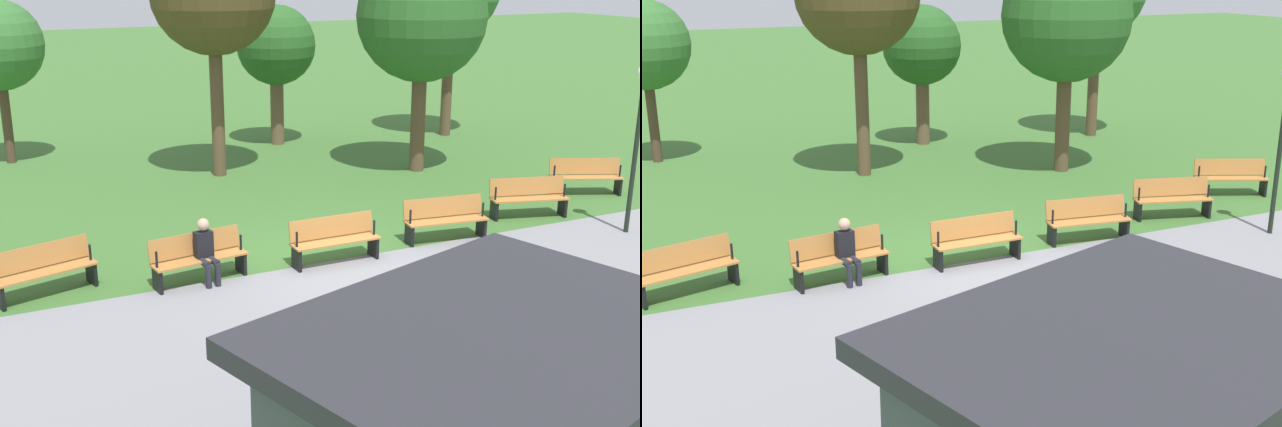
{
  "view_description": "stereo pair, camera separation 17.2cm",
  "coord_description": "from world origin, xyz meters",
  "views": [
    {
      "loc": [
        6.38,
        12.9,
        5.57
      ],
      "look_at": [
        -0.0,
        -0.72,
        0.8
      ],
      "focal_mm": 44.62,
      "sensor_mm": 36.0,
      "label": 1
    },
    {
      "loc": [
        6.23,
        12.98,
        5.57
      ],
      "look_at": [
        -0.0,
        -0.72,
        0.8
      ],
      "focal_mm": 44.62,
      "sensor_mm": 36.0,
      "label": 2
    }
  ],
  "objects": [
    {
      "name": "ground_plane",
      "position": [
        0.0,
        0.0,
        0.0
      ],
      "size": [
        120.0,
        120.0,
        0.0
      ],
      "primitive_type": "plane",
      "color": "#3D6B2D"
    },
    {
      "name": "path_paving",
      "position": [
        -0.0,
        2.76,
        0.0
      ],
      "size": [
        30.62,
        5.76,
        0.01
      ],
      "primitive_type": "cube",
      "color": "gray",
      "rests_on": "ground"
    },
    {
      "name": "bench_0",
      "position": [
        -7.78,
        -1.67,
        0.47
      ],
      "size": [
        1.81,
        1.14,
        0.89
      ],
      "rotation": [
        0.0,
        0.0,
        -0.41
      ],
      "color": "#B27538",
      "rests_on": "ground"
    },
    {
      "name": "bench_1",
      "position": [
        -5.27,
        -0.79,
        0.47
      ],
      "size": [
        1.83,
        0.93,
        0.89
      ],
      "rotation": [
        0.0,
        0.0,
        -0.27
      ],
      "color": "#B27538",
      "rests_on": "ground"
    },
    {
      "name": "bench_2",
      "position": [
        -2.66,
        -0.25,
        0.47
      ],
      "size": [
        1.82,
        0.71,
        0.89
      ],
      "rotation": [
        0.0,
        0.0,
        -0.14
      ],
      "color": "#B27538",
      "rests_on": "ground"
    },
    {
      "name": "bench_3",
      "position": [
        -0.0,
        -0.07,
        0.47
      ],
      "size": [
        1.77,
        0.47,
        0.89
      ],
      "color": "#B27538",
      "rests_on": "ground"
    },
    {
      "name": "bench_4",
      "position": [
        2.66,
        -0.25,
        0.47
      ],
      "size": [
        1.82,
        0.71,
        0.89
      ],
      "rotation": [
        0.0,
        0.0,
        0.14
      ],
      "color": "#B27538",
      "rests_on": "ground"
    },
    {
      "name": "bench_5",
      "position": [
        5.27,
        -0.79,
        0.47
      ],
      "size": [
        1.83,
        0.93,
        0.89
      ],
      "rotation": [
        0.0,
        0.0,
        0.27
      ],
      "color": "#B27538",
      "rests_on": "ground"
    },
    {
      "name": "person_seated",
      "position": [
        2.55,
        -0.12,
        0.64
      ],
      "size": [
        0.37,
        0.55,
        1.2
      ],
      "rotation": [
        0.0,
        0.0,
        0.14
      ],
      "color": "black",
      "rests_on": "ground"
    },
    {
      "name": "tree_2",
      "position": [
        -3.0,
        -10.31,
        3.06
      ],
      "size": [
        2.46,
        2.46,
        4.35
      ],
      "color": "brown",
      "rests_on": "ground"
    },
    {
      "name": "tree_4",
      "position": [
        -5.23,
        -5.51,
        4.18
      ],
      "size": [
        3.49,
        3.49,
        5.95
      ],
      "color": "brown",
      "rests_on": "ground"
    },
    {
      "name": "lamp_post",
      "position": [
        -6.51,
        1.0,
        2.53
      ],
      "size": [
        0.32,
        0.32,
        3.58
      ],
      "color": "black",
      "rests_on": "ground"
    }
  ]
}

